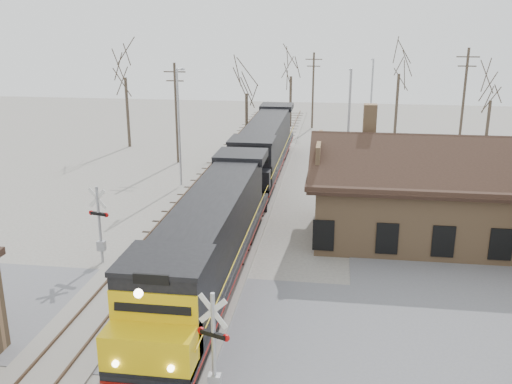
% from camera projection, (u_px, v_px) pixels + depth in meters
% --- Properties ---
extents(ground, '(140.00, 140.00, 0.00)m').
position_uv_depth(ground, '(194.00, 320.00, 25.48)').
color(ground, '#A19B91').
rests_on(ground, ground).
extents(road, '(60.00, 9.00, 0.03)m').
position_uv_depth(road, '(194.00, 320.00, 25.47)').
color(road, slate).
rests_on(road, ground).
extents(track_main, '(3.40, 90.00, 0.24)m').
position_uv_depth(track_main, '(246.00, 211.00, 39.66)').
color(track_main, '#A19B91').
rests_on(track_main, ground).
extents(track_siding, '(3.40, 90.00, 0.24)m').
position_uv_depth(track_siding, '(184.00, 208.00, 40.27)').
color(track_siding, '#A19B91').
rests_on(track_siding, ground).
extents(depot, '(15.20, 9.31, 7.90)m').
position_uv_depth(depot, '(434.00, 200.00, 34.52)').
color(depot, '#9C7651').
rests_on(depot, ground).
extents(locomotive_lead, '(3.17, 21.24, 4.72)m').
position_uv_depth(locomotive_lead, '(209.00, 241.00, 27.93)').
color(locomotive_lead, black).
rests_on(locomotive_lead, ground).
extents(locomotive_trailing, '(3.17, 21.24, 4.47)m').
position_uv_depth(locomotive_trailing, '(264.00, 147.00, 48.30)').
color(locomotive_trailing, black).
rests_on(locomotive_trailing, ground).
extents(crossbuck_near, '(1.19, 0.49, 4.34)m').
position_uv_depth(crossbuck_near, '(214.00, 355.00, 19.27)').
color(crossbuck_near, '#A5A8AD').
rests_on(crossbuck_near, ground).
extents(crossbuck_far, '(1.23, 0.38, 4.37)m').
position_uv_depth(crossbuck_far, '(100.00, 228.00, 30.96)').
color(crossbuck_far, '#A5A8AD').
rests_on(crossbuck_far, ground).
extents(streetlight_a, '(0.25, 2.04, 9.30)m').
position_uv_depth(streetlight_a, '(179.00, 122.00, 44.49)').
color(streetlight_a, '#A5A8AD').
rests_on(streetlight_a, ground).
extents(streetlight_b, '(0.25, 2.04, 9.41)m').
position_uv_depth(streetlight_b, '(349.00, 124.00, 43.11)').
color(streetlight_b, '#A5A8AD').
rests_on(streetlight_b, ground).
extents(streetlight_c, '(0.25, 2.04, 9.14)m').
position_uv_depth(streetlight_c, '(371.00, 99.00, 57.36)').
color(streetlight_c, '#A5A8AD').
rests_on(streetlight_c, ground).
extents(utility_pole_a, '(2.00, 0.24, 9.15)m').
position_uv_depth(utility_pole_a, '(176.00, 111.00, 52.04)').
color(utility_pole_a, '#382D23').
rests_on(utility_pole_a, ground).
extents(utility_pole_b, '(2.00, 0.24, 9.06)m').
position_uv_depth(utility_pole_b, '(313.00, 89.00, 68.83)').
color(utility_pole_b, '#382D23').
rests_on(utility_pole_b, ground).
extents(utility_pole_c, '(2.00, 0.24, 10.47)m').
position_uv_depth(utility_pole_c, '(463.00, 104.00, 51.55)').
color(utility_pole_c, '#382D23').
rests_on(utility_pole_c, ground).
extents(tree_a, '(4.78, 4.78, 11.71)m').
position_uv_depth(tree_a, '(125.00, 66.00, 57.59)').
color(tree_a, '#382D23').
rests_on(tree_a, ground).
extents(tree_b, '(3.65, 3.65, 8.95)m').
position_uv_depth(tree_b, '(246.00, 85.00, 58.68)').
color(tree_b, '#382D23').
rests_on(tree_b, ground).
extents(tree_c, '(4.16, 4.16, 10.20)m').
position_uv_depth(tree_c, '(291.00, 68.00, 68.31)').
color(tree_c, '#382D23').
rests_on(tree_c, ground).
extents(tree_d, '(4.69, 4.69, 11.49)m').
position_uv_depth(tree_d, '(400.00, 63.00, 62.90)').
color(tree_d, '#382D23').
rests_on(tree_d, ground).
extents(tree_e, '(3.46, 3.46, 8.48)m').
position_uv_depth(tree_e, '(492.00, 92.00, 55.75)').
color(tree_e, '#382D23').
rests_on(tree_e, ground).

